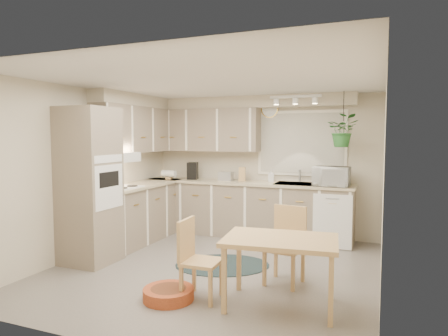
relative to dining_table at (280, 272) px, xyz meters
The scene contains 35 objects.
floor 1.38m from the dining_table, 142.48° to the left, with size 4.20×4.20×0.00m, color slate.
ceiling 2.45m from the dining_table, 142.48° to the left, with size 4.20×4.20×0.00m, color silver.
wall_back 3.22m from the dining_table, 110.02° to the left, with size 4.00×0.04×2.40m, color beige.
wall_front 1.87m from the dining_table, 129.59° to the right, with size 4.00×0.04×2.40m, color beige.
wall_left 3.28m from the dining_table, 165.09° to the left, with size 0.04×4.20×2.40m, color beige.
wall_right 1.51m from the dining_table, 41.01° to the left, with size 0.04×4.20×2.40m, color beige.
base_cab_left 3.24m from the dining_table, 148.53° to the left, with size 0.60×1.85×0.90m, color gray.
base_cab_back 2.91m from the dining_table, 115.76° to the left, with size 3.60×0.60×0.90m, color gray.
counter_left 3.28m from the dining_table, 148.44° to the left, with size 0.64×1.89×0.04m, color beige.
counter_back 2.95m from the dining_table, 115.85° to the left, with size 3.64×0.64×0.04m, color beige.
oven_stack 2.86m from the dining_table, behind, with size 0.65×0.65×2.10m, color gray.
wall_oven_face 2.55m from the dining_table, 169.67° to the left, with size 0.02×0.56×0.58m, color white.
upper_cab_left 3.72m from the dining_table, 147.84° to the left, with size 0.35×2.00×0.75m, color gray.
upper_cab_back 3.73m from the dining_table, 126.96° to the left, with size 2.00×0.35×0.75m, color gray.
soffit_left 3.95m from the dining_table, 148.06° to the left, with size 0.30×2.00×0.20m, color beige.
soffit_back 3.61m from the dining_table, 114.53° to the left, with size 3.60×0.30×0.20m, color beige.
cooktop 3.02m from the dining_table, 157.86° to the left, with size 0.52×0.58×0.02m, color white.
range_hood 3.16m from the dining_table, 158.01° to the left, with size 0.40×0.60×0.14m, color white.
window_blinds 3.17m from the dining_table, 97.15° to the left, with size 1.40×0.02×1.00m, color beige.
window_frame 3.17m from the dining_table, 97.13° to the left, with size 1.50×0.02×1.10m, color white.
sink 2.70m from the dining_table, 97.88° to the left, with size 0.70×0.48×0.10m, color #9B9EA2.
dishwasher_front 2.32m from the dining_table, 84.11° to the left, with size 0.58×0.01×0.83m, color white.
track_light_bar 3.11m from the dining_table, 98.70° to the left, with size 0.80×0.04×0.04m, color white.
wall_clock 3.54m from the dining_table, 107.54° to the left, with size 0.30×0.30×0.03m, color gold.
dining_table is the anchor object (origin of this frame).
chair_left 0.82m from the dining_table, behind, with size 0.39×0.39×0.84m, color tan.
chair_back 0.64m from the dining_table, 99.57° to the left, with size 0.42×0.42×0.89m, color tan.
braided_rug 1.45m from the dining_table, 136.23° to the left, with size 1.25×0.94×0.01m, color black.
pet_bed 1.19m from the dining_table, 166.11° to the right, with size 0.53×0.53×0.12m, color #B24B23.
microwave 2.64m from the dining_table, 85.70° to the left, with size 0.55×0.30×0.37m, color white.
soap_bottle 2.96m from the dining_table, 106.95° to the left, with size 0.10×0.21×0.10m, color white.
hanging_plant 2.90m from the dining_table, 82.13° to the left, with size 0.45×0.50×0.39m, color #2A692C.
coffee_maker 3.54m from the dining_table, 130.88° to the left, with size 0.17×0.21×0.31m, color black.
toaster 3.17m from the dining_table, 121.65° to the left, with size 0.25×0.14×0.15m, color #9B9EA2.
knife_block 3.06m from the dining_table, 116.60° to the left, with size 0.11×0.11×0.24m, color tan.
Camera 1 is at (1.99, -4.65, 1.71)m, focal length 32.00 mm.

